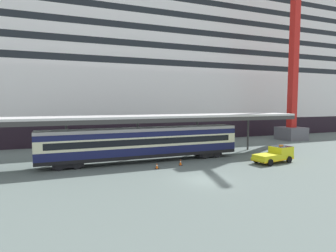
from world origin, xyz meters
name	(u,v)px	position (x,y,z in m)	size (l,w,h in m)	color
ground_plane	(205,180)	(0.00, 0.00, 0.00)	(400.00, 400.00, 0.00)	#576461
cruise_ship	(189,68)	(17.72, 40.05, 15.32)	(135.51, 28.05, 45.35)	black
platform_canopy	(142,118)	(-2.79, 10.41, 5.30)	(43.09, 5.09, 5.55)	silver
train_carriage	(144,143)	(-2.79, 10.00, 2.31)	(24.03, 2.81, 4.11)	black
service_truck	(276,154)	(11.71, 3.80, 0.99)	(5.46, 2.88, 2.02)	yellow
traffic_cone_near	(180,162)	(0.51, 6.55, 0.36)	(0.36, 0.36, 0.73)	black
traffic_cone_mid	(157,166)	(-2.53, 6.00, 0.31)	(0.36, 0.36, 0.62)	black
dockside_crane	(296,58)	(29.92, 19.06, 15.42)	(14.51, 4.40, 49.01)	#595960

